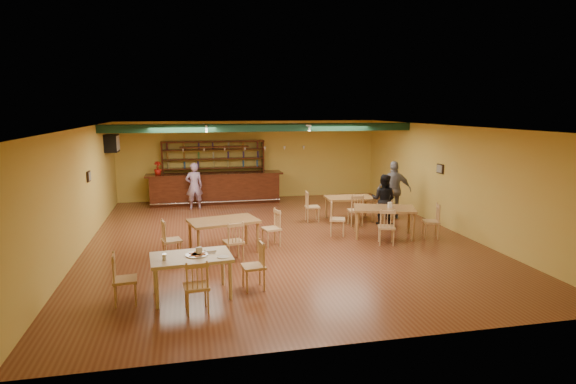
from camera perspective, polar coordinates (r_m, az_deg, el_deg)
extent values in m
plane|color=brown|center=(12.93, -0.95, -5.54)|extent=(12.00, 12.00, 0.00)
cube|color=#10301E|center=(15.22, -3.05, 7.76)|extent=(10.00, 0.30, 0.25)
cube|color=silver|center=(15.64, -9.99, 7.95)|extent=(0.05, 2.50, 0.05)
cube|color=silver|center=(16.08, 1.59, 8.15)|extent=(0.05, 2.50, 0.05)
cube|color=silver|center=(16.63, -20.47, 5.55)|extent=(0.34, 0.70, 0.48)
cube|color=black|center=(13.58, -22.90, 1.75)|extent=(0.04, 0.34, 0.28)
cube|color=black|center=(14.81, 17.88, 2.69)|extent=(0.04, 0.34, 0.28)
cube|color=black|center=(17.64, -8.75, 0.44)|extent=(4.95, 0.85, 1.13)
cube|color=black|center=(18.18, -8.92, 2.55)|extent=(3.83, 0.40, 2.28)
imported|color=#AF1910|center=(17.53, -15.44, 2.80)|extent=(0.35, 0.35, 0.48)
cube|color=olive|center=(15.02, 7.38, -1.97)|extent=(1.52, 0.97, 0.74)
cube|color=olive|center=(11.67, -7.75, -5.28)|extent=(1.80, 1.32, 0.81)
cube|color=olive|center=(13.22, 11.47, -3.57)|extent=(1.85, 1.43, 0.81)
cube|color=beige|center=(9.13, -11.52, -9.89)|extent=(1.55, 1.08, 0.78)
cylinder|color=silver|center=(9.01, -10.94, -7.47)|extent=(0.45, 0.45, 0.01)
cylinder|color=#EAE5C6|center=(8.85, -14.68, -7.61)|extent=(0.08, 0.08, 0.11)
cube|color=white|center=(9.21, -9.34, -6.97)|extent=(0.22, 0.17, 0.03)
cube|color=silver|center=(9.06, -9.95, -7.27)|extent=(0.33, 0.12, 0.00)
cylinder|color=white|center=(8.83, -7.83, -7.75)|extent=(0.24, 0.24, 0.01)
imported|color=#7C4596|center=(16.76, -11.24, 0.72)|extent=(0.64, 0.47, 1.63)
imported|color=black|center=(14.50, 11.45, -0.90)|extent=(0.95, 0.92, 1.54)
imported|color=gray|center=(15.39, 12.67, 0.24)|extent=(1.15, 0.70, 1.84)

